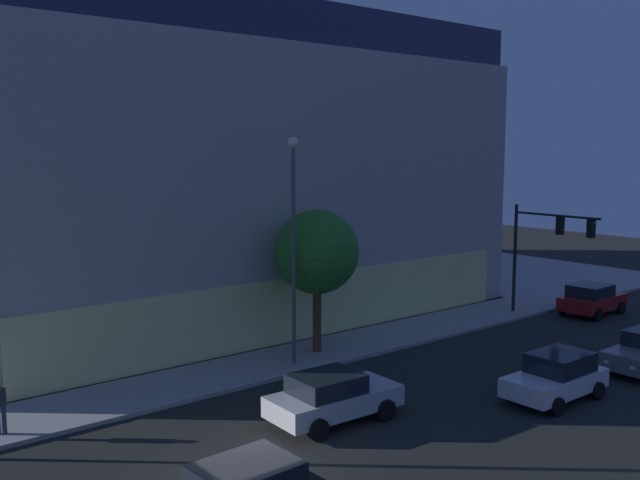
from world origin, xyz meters
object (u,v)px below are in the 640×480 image
at_px(car_white, 556,376).
at_px(street_lamp_sidewalk, 293,226).
at_px(sidewalk_tree, 317,252).
at_px(traffic_light_far_corner, 546,239).
at_px(modern_building, 162,169).
at_px(pedestrian_waiting, 0,402).
at_px(car_silver, 332,397).
at_px(car_red, 592,299).

bearing_deg(car_white, street_lamp_sidewalk, 119.86).
xyz_separation_m(street_lamp_sidewalk, sidewalk_tree, (1.90, 0.87, -1.33)).
xyz_separation_m(traffic_light_far_corner, street_lamp_sidewalk, (-14.96, 1.78, 1.52)).
bearing_deg(sidewalk_tree, modern_building, 86.98).
bearing_deg(pedestrian_waiting, modern_building, 50.46).
distance_m(traffic_light_far_corner, street_lamp_sidewalk, 15.14).
relative_size(traffic_light_far_corner, pedestrian_waiting, 3.43).
xyz_separation_m(modern_building, pedestrian_waiting, (-14.08, -17.05, -6.58)).
distance_m(modern_building, traffic_light_far_corner, 22.65).
xyz_separation_m(sidewalk_tree, car_white, (3.17, -9.71, -3.65)).
xyz_separation_m(modern_building, sidewalk_tree, (-0.85, -16.12, -3.25)).
bearing_deg(traffic_light_far_corner, sidewalk_tree, 168.52).
xyz_separation_m(street_lamp_sidewalk, car_silver, (-2.51, -5.43, -4.98)).
height_order(street_lamp_sidewalk, car_red, street_lamp_sidewalk).
relative_size(traffic_light_far_corner, car_white, 1.42).
xyz_separation_m(traffic_light_far_corner, car_white, (-9.88, -7.06, -3.47)).
bearing_deg(modern_building, street_lamp_sidewalk, -99.20).
bearing_deg(pedestrian_waiting, traffic_light_far_corner, -3.73).
relative_size(street_lamp_sidewalk, car_silver, 2.03).
relative_size(modern_building, pedestrian_waiting, 17.56).
xyz_separation_m(traffic_light_far_corner, pedestrian_waiting, (-26.28, 1.72, -3.15)).
relative_size(sidewalk_tree, car_red, 1.49).
height_order(sidewalk_tree, car_red, sidewalk_tree).
xyz_separation_m(pedestrian_waiting, car_silver, (8.82, -5.37, -0.31)).
distance_m(traffic_light_far_corner, pedestrian_waiting, 26.52).
bearing_deg(modern_building, car_red, -51.79).
xyz_separation_m(modern_building, car_silver, (-5.26, -22.42, -6.89)).
distance_m(traffic_light_far_corner, sidewalk_tree, 13.32).
bearing_deg(sidewalk_tree, car_silver, -124.98).
bearing_deg(sidewalk_tree, pedestrian_waiting, -175.95).
bearing_deg(street_lamp_sidewalk, car_white, -60.14).
distance_m(modern_building, car_silver, 24.04).
height_order(modern_building, car_red, modern_building).
distance_m(modern_building, street_lamp_sidewalk, 17.32).
relative_size(traffic_light_far_corner, car_red, 1.40).
bearing_deg(modern_building, sidewalk_tree, -93.02).
height_order(car_silver, car_white, car_white).
bearing_deg(car_silver, sidewalk_tree, 55.02).
height_order(modern_building, car_silver, modern_building).
relative_size(car_silver, car_red, 1.09).
bearing_deg(street_lamp_sidewalk, traffic_light_far_corner, -6.77).
distance_m(modern_building, car_red, 25.90).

